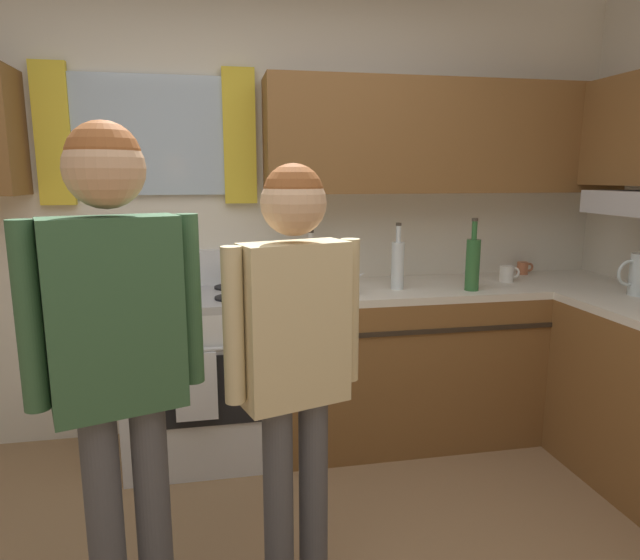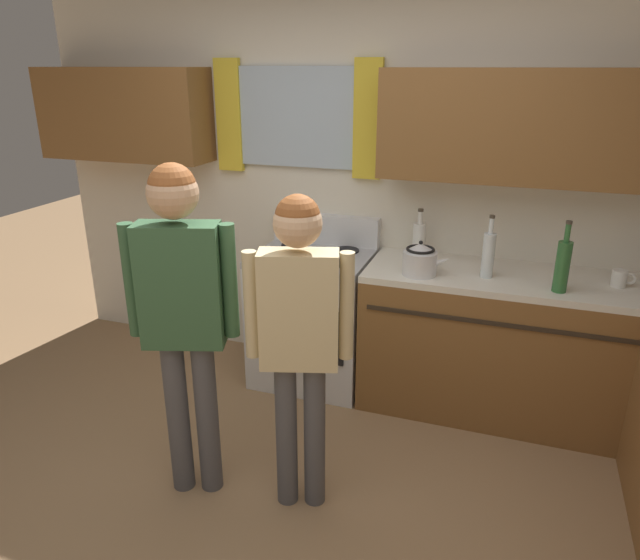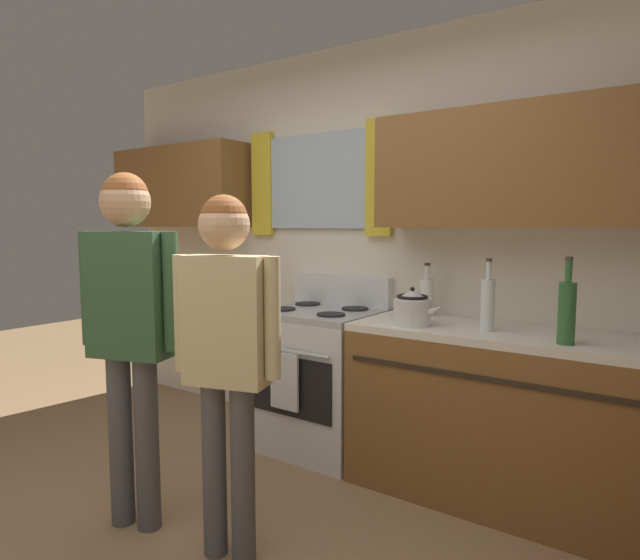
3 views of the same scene
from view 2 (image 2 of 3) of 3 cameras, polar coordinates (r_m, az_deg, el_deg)
The scene contains 11 objects.
ground_plane at distance 2.93m, azimuth -7.45°, elevation -24.40°, with size 12.00×12.00×0.00m, color #93704C.
back_wall_unit at distance 3.82m, azimuth 4.60°, elevation 11.37°, with size 4.60×0.42×2.60m.
kitchen_counter_run at distance 3.47m, azimuth 25.51°, elevation -9.29°, with size 2.13×1.82×0.90m.
stove_oven at distance 3.92m, azimuth -0.67°, elevation -3.47°, with size 0.74×0.67×1.10m.
bottle_tall_clear at distance 3.45m, azimuth 16.23°, elevation 2.49°, with size 0.07×0.07×0.37m.
bottle_milk_white at distance 3.74m, azimuth 9.72°, elevation 4.03°, with size 0.08×0.08×0.31m.
bottle_wine_green at distance 3.36m, azimuth 22.76°, elevation 1.37°, with size 0.08×0.08×0.39m.
mug_ceramic_white at distance 3.60m, azimuth 27.43°, elevation 0.14°, with size 0.13×0.08×0.09m.
stovetop_kettle at distance 3.42m, azimuth 9.83°, elevation 2.04°, with size 0.27×0.20×0.21m.
adult_left at distance 2.73m, azimuth -13.42°, elevation -1.77°, with size 0.50×0.27×1.67m.
adult_in_plaid at distance 2.59m, azimuth -2.08°, elevation -4.16°, with size 0.47×0.25×1.56m.
Camera 2 is at (1.00, -1.83, 2.06)m, focal length 32.52 mm.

